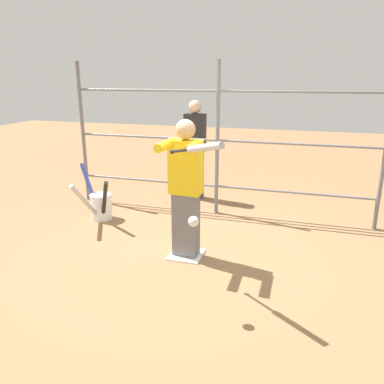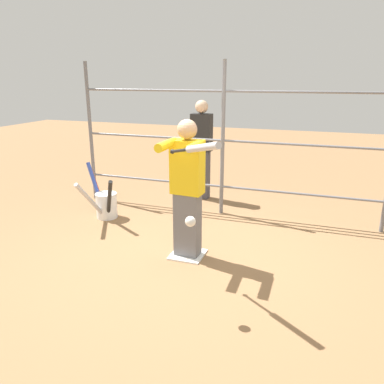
{
  "view_description": "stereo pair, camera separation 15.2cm",
  "coord_description": "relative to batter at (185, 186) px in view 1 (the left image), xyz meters",
  "views": [
    {
      "loc": [
        -1.28,
        3.99,
        2.12
      ],
      "look_at": [
        -0.2,
        0.42,
        0.96
      ],
      "focal_mm": 35.0,
      "sensor_mm": 36.0,
      "label": 1
    },
    {
      "loc": [
        -1.43,
        3.95,
        2.12
      ],
      "look_at": [
        -0.2,
        0.42,
        0.96
      ],
      "focal_mm": 35.0,
      "sensor_mm": 36.0,
      "label": 2
    }
  ],
  "objects": [
    {
      "name": "batter",
      "position": [
        0.0,
        0.0,
        0.0
      ],
      "size": [
        0.43,
        0.57,
        1.67
      ],
      "color": "slate",
      "rests_on": "ground"
    },
    {
      "name": "softball_in_flight",
      "position": [
        -0.4,
        1.02,
        -0.01
      ],
      "size": [
        0.1,
        0.1,
        0.1
      ],
      "color": "white"
    },
    {
      "name": "bat_bucket",
      "position": [
        1.66,
        -0.82,
        -0.66
      ],
      "size": [
        0.93,
        1.07,
        0.84
      ],
      "color": "white",
      "rests_on": "ground"
    },
    {
      "name": "ground_plane",
      "position": [
        0.0,
        -0.02,
        -0.9
      ],
      "size": [
        24.0,
        24.0,
        0.0
      ],
      "primitive_type": "plane",
      "color": "olive"
    },
    {
      "name": "baseball_bat_swinging",
      "position": [
        -0.39,
        0.76,
        0.6
      ],
      "size": [
        0.68,
        0.59,
        0.25
      ],
      "color": "black"
    },
    {
      "name": "home_plate",
      "position": [
        0.0,
        -0.02,
        -0.89
      ],
      "size": [
        0.4,
        0.4,
        0.02
      ],
      "color": "white",
      "rests_on": "ground"
    },
    {
      "name": "bystander_behind_fence",
      "position": [
        0.55,
        -2.28,
        0.0
      ],
      "size": [
        0.36,
        0.22,
        1.74
      ],
      "color": "#3F3F47",
      "rests_on": "ground"
    },
    {
      "name": "fence_backstop",
      "position": [
        0.0,
        -1.62,
        0.28
      ],
      "size": [
        4.78,
        0.06,
        2.36
      ],
      "color": "slate",
      "rests_on": "ground"
    }
  ]
}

